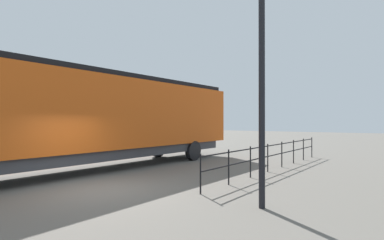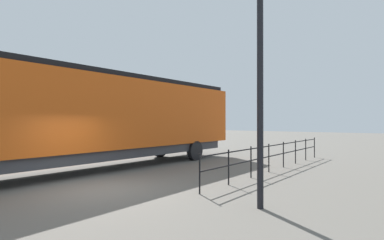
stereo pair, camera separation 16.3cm
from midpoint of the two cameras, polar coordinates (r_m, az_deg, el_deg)
name	(u,v)px [view 2 (the right image)]	position (r m, az deg, el deg)	size (l,w,h in m)	color
ground_plane	(96,189)	(10.46, -17.12, -12.37)	(120.00, 120.00, 0.00)	#666059
locomotive	(108,116)	(14.58, -15.31, 0.68)	(3.04, 17.04, 4.37)	#D15114
lamp_post	(260,39)	(8.11, 13.28, 14.55)	(0.47, 0.47, 6.38)	black
platform_fence	(276,152)	(14.40, 15.93, -5.89)	(0.05, 11.85, 1.22)	black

